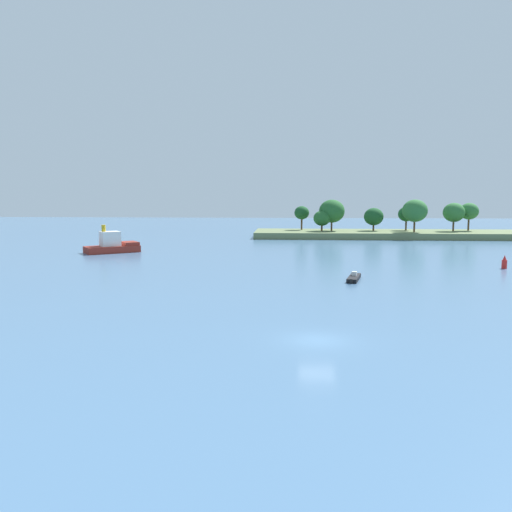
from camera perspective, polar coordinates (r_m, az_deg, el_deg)
ground_plane at (r=36.37m, az=6.89°, el=-9.39°), size 400.00×400.00×0.00m
treeline_island at (r=128.48m, az=15.20°, el=3.15°), size 69.31×16.56×9.25m
small_motorboat at (r=62.31m, az=10.93°, el=-2.43°), size 2.36×5.57×0.98m
tugboat at (r=94.33m, az=-15.78°, el=1.15°), size 9.91×8.78×5.00m
channel_buoy_red at (r=78.82m, az=26.11°, el=-0.69°), size 0.70×0.70×1.90m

